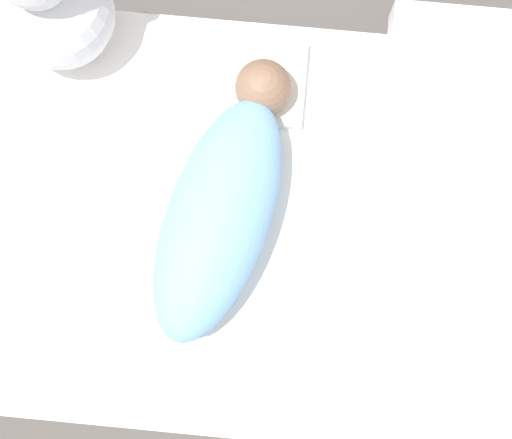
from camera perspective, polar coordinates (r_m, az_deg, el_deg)
name	(u,v)px	position (r m, az deg, el deg)	size (l,w,h in m)	color
ground_plane	(288,239)	(1.53, 2.54, -1.60)	(12.00, 12.00, 0.00)	#514C47
bed_mattress	(290,232)	(1.44, 2.70, -1.03)	(1.43, 0.80, 0.19)	white
burp_cloth	(262,83)	(1.41, 0.51, 10.86)	(0.17, 0.17, 0.02)	white
swaddled_baby	(222,205)	(1.28, -2.70, 1.14)	(0.28, 0.55, 0.14)	#7FB7E5
pillow	(491,108)	(1.43, 18.26, 8.48)	(0.40, 0.37, 0.08)	white
bunny_plush	(52,4)	(1.38, -16.00, 16.24)	(0.21, 0.21, 0.38)	white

